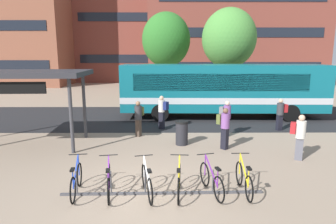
{
  "coord_description": "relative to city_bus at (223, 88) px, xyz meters",
  "views": [
    {
      "loc": [
        0.73,
        -7.67,
        3.81
      ],
      "look_at": [
        0.8,
        4.37,
        1.42
      ],
      "focal_mm": 31.32,
      "sensor_mm": 36.0,
      "label": 1
    }
  ],
  "objects": [
    {
      "name": "city_bus",
      "position": [
        0.0,
        0.0,
        0.0
      ],
      "size": [
        12.08,
        2.84,
        3.2
      ],
      "rotation": [
        0.0,
        0.0,
        -0.02
      ],
      "color": "#0F6070",
      "rests_on": "ground"
    },
    {
      "name": "building_left_wing",
      "position": [
        -23.78,
        22.08,
        6.85
      ],
      "size": [
        16.34,
        12.51,
        17.25
      ],
      "color": "brown",
      "rests_on": "ground"
    },
    {
      "name": "building_centre_block",
      "position": [
        -6.31,
        28.63,
        3.56
      ],
      "size": [
        19.46,
        13.4,
        10.67
      ],
      "color": "brown",
      "rests_on": "ground"
    },
    {
      "name": "commuter_navy_pack_4",
      "position": [
        -3.66,
        -2.8,
        -0.78
      ],
      "size": [
        0.61,
        0.54,
        1.73
      ],
      "rotation": [
        0.0,
        0.0,
        2.59
      ],
      "color": "black",
      "rests_on": "ground"
    },
    {
      "name": "parked_bicycle_yellow_5",
      "position": [
        -1.3,
        -9.95,
        -1.39
      ],
      "size": [
        0.52,
        1.72,
        0.99
      ],
      "rotation": [
        0.0,
        0.0,
        1.58
      ],
      "color": "black",
      "rests_on": "ground"
    },
    {
      "name": "transit_shelter",
      "position": [
        -9.39,
        -5.59,
        1.14
      ],
      "size": [
        5.41,
        3.14,
        3.14
      ],
      "rotation": [
        0.0,
        0.0,
        0.04
      ],
      "color": "#38383D",
      "rests_on": "ground"
    },
    {
      "name": "parked_bicycle_blue_0",
      "position": [
        -5.93,
        -10.01,
        -1.39
      ],
      "size": [
        0.52,
        1.72,
        0.99
      ],
      "rotation": [
        0.0,
        0.0,
        1.69
      ],
      "color": "black",
      "rests_on": "ground"
    },
    {
      "name": "commuter_olive_pack_5",
      "position": [
        -4.75,
        -4.14,
        -0.82
      ],
      "size": [
        0.48,
        0.6,
        1.68
      ],
      "rotation": [
        0.0,
        0.0,
        4.33
      ],
      "color": "#47382D",
      "rests_on": "ground"
    },
    {
      "name": "commuter_red_pack_1",
      "position": [
        2.31,
        -3.13,
        -0.85
      ],
      "size": [
        0.58,
        0.44,
        1.62
      ],
      "rotation": [
        0.0,
        0.0,
        3.41
      ],
      "color": "black",
      "rests_on": "ground"
    },
    {
      "name": "street_tree_1",
      "position": [
        -3.45,
        8.93,
        3.26
      ],
      "size": [
        4.23,
        4.23,
        7.42
      ],
      "color": "brown",
      "rests_on": "ground"
    },
    {
      "name": "bus_lane_asphalt",
      "position": [
        -4.18,
        0.0,
        -1.77
      ],
      "size": [
        80.0,
        7.2,
        0.01
      ],
      "primitive_type": "cube",
      "color": "#232326",
      "rests_on": "ground"
    },
    {
      "name": "parked_bicycle_yellow_3",
      "position": [
        -3.11,
        -10.07,
        -1.39
      ],
      "size": [
        0.52,
        1.72,
        0.99
      ],
      "rotation": [
        0.0,
        0.0,
        1.5
      ],
      "color": "black",
      "rests_on": "ground"
    },
    {
      "name": "commuter_red_pack_0",
      "position": [
        1.36,
        -7.36,
        -0.81
      ],
      "size": [
        0.6,
        0.51,
        1.69
      ],
      "rotation": [
        0.0,
        0.0,
        5.82
      ],
      "color": "#565660",
      "rests_on": "ground"
    },
    {
      "name": "street_tree_0",
      "position": [
        1.54,
        6.36,
        3.26
      ],
      "size": [
        4.28,
        4.28,
        7.41
      ],
      "color": "brown",
      "rests_on": "ground"
    },
    {
      "name": "parked_bicycle_purple_1",
      "position": [
        -5.02,
        -10.08,
        -1.39
      ],
      "size": [
        0.52,
        1.71,
        0.99
      ],
      "rotation": [
        0.0,
        0.0,
        1.74
      ],
      "color": "black",
      "rests_on": "ground"
    },
    {
      "name": "trash_bin",
      "position": [
        -2.79,
        -5.49,
        -1.26
      ],
      "size": [
        0.55,
        0.55,
        1.03
      ],
      "color": "#232328",
      "rests_on": "ground"
    },
    {
      "name": "commuter_grey_pack_3",
      "position": [
        -0.64,
        -4.15,
        -0.81
      ],
      "size": [
        0.6,
        0.49,
        1.68
      ],
      "rotation": [
        0.0,
        0.0,
        5.89
      ],
      "color": "#565660",
      "rests_on": "ground"
    },
    {
      "name": "commuter_olive_pack_2",
      "position": [
        -1.11,
        -6.1,
        -0.79
      ],
      "size": [
        0.57,
        0.6,
        1.71
      ],
      "rotation": [
        0.0,
        0.0,
        5.42
      ],
      "color": "black",
      "rests_on": "ground"
    },
    {
      "name": "bike_rack",
      "position": [
        -3.57,
        -10.03,
        -1.68
      ],
      "size": [
        5.59,
        0.21,
        0.7
      ],
      "rotation": [
        0.0,
        0.0,
        0.02
      ],
      "color": "#47474C",
      "rests_on": "ground"
    },
    {
      "name": "ground",
      "position": [
        -4.18,
        -9.87,
        -1.78
      ],
      "size": [
        200.0,
        200.0,
        0.0
      ],
      "primitive_type": "plane",
      "color": "gray"
    },
    {
      "name": "parked_bicycle_white_2",
      "position": [
        -3.98,
        -10.1,
        -1.39
      ],
      "size": [
        0.58,
        1.69,
        0.99
      ],
      "rotation": [
        0.0,
        0.0,
        1.8
      ],
      "color": "black",
      "rests_on": "ground"
    },
    {
      "name": "parked_bicycle_purple_4",
      "position": [
        -2.21,
        -9.99,
        -1.39
      ],
      "size": [
        0.6,
        1.69,
        0.99
      ],
      "rotation": [
        0.0,
        0.0,
        1.81
      ],
      "color": "black",
      "rests_on": "ground"
    }
  ]
}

